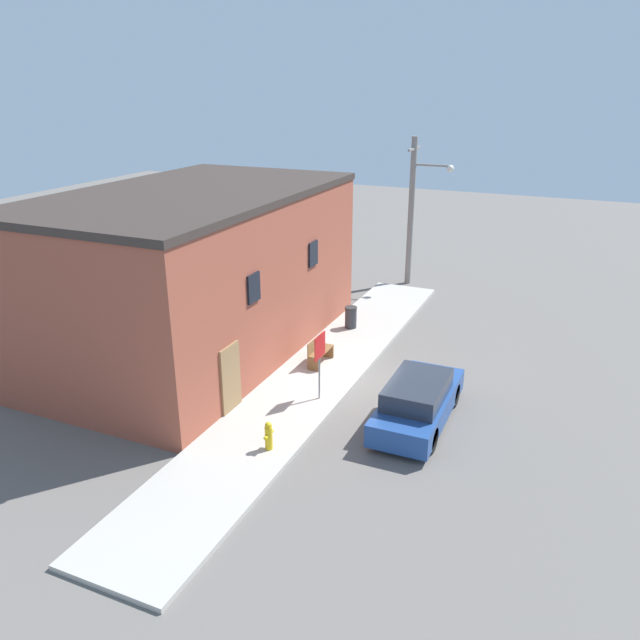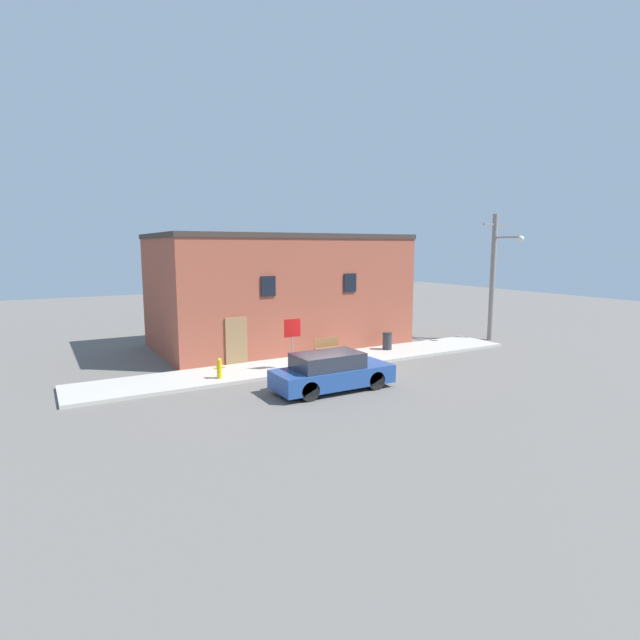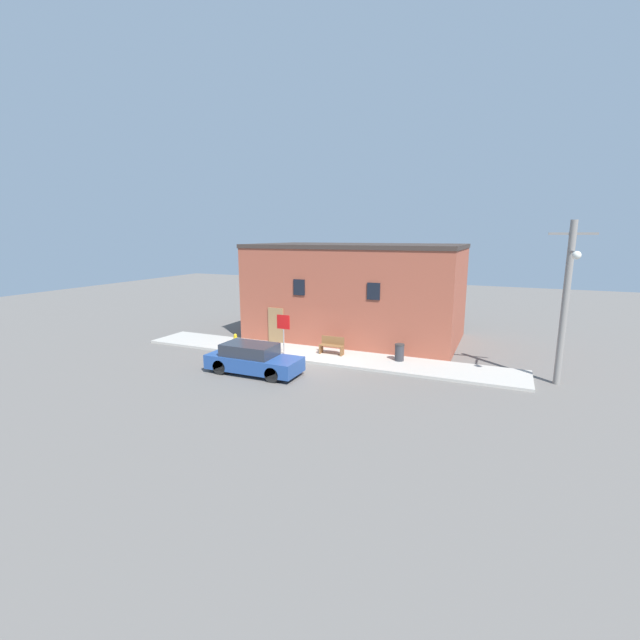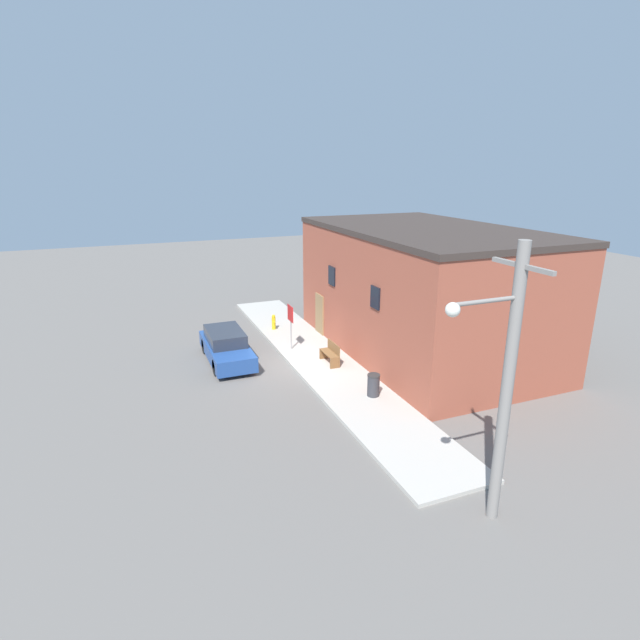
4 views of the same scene
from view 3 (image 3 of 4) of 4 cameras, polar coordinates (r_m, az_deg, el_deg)
ground_plane at (r=21.91m, az=-1.79°, el=-5.77°), size 80.00×80.00×0.00m
sidewalk at (r=23.12m, az=-0.29°, el=-4.68°), size 20.92×2.81×0.13m
brick_building at (r=26.99m, az=4.88°, el=3.82°), size 12.64×7.38×5.89m
fire_hydrant at (r=24.73m, az=-11.21°, el=-2.71°), size 0.43×0.20×0.81m
stop_sign at (r=22.77m, az=-4.90°, el=-0.87°), size 0.76×0.06×2.14m
bench at (r=22.96m, az=1.59°, el=-3.47°), size 1.30×0.44×0.94m
trash_bin at (r=22.12m, az=10.55°, el=-4.25°), size 0.49×0.49×0.87m
utility_pole at (r=20.71m, az=29.97°, el=2.42°), size 1.80×2.03×7.03m
parked_car at (r=20.40m, az=-8.94°, el=-5.19°), size 4.51×1.73×1.42m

